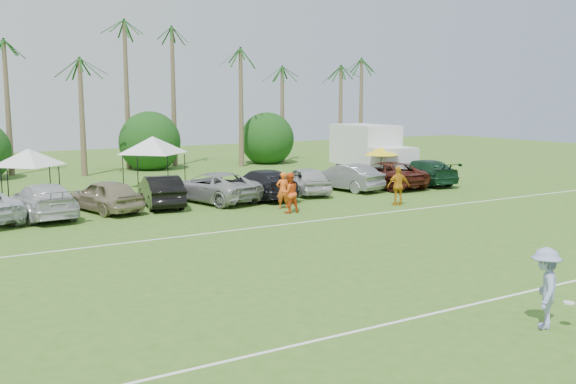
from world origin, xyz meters
TOP-DOWN VIEW (x-y plane):
  - ground at (0.00, 0.00)m, footprint 120.00×120.00m
  - field_lines at (0.00, 8.00)m, footprint 80.00×12.10m
  - palm_tree_4 at (-4.00, 38.00)m, footprint 2.40×2.40m
  - palm_tree_5 at (0.00, 38.00)m, footprint 2.40×2.40m
  - palm_tree_6 at (4.00, 38.00)m, footprint 2.40×2.40m
  - palm_tree_7 at (8.00, 38.00)m, footprint 2.40×2.40m
  - palm_tree_8 at (13.00, 38.00)m, footprint 2.40×2.40m
  - palm_tree_9 at (18.00, 38.00)m, footprint 2.40×2.40m
  - palm_tree_10 at (23.00, 38.00)m, footprint 2.40×2.40m
  - palm_tree_11 at (27.00, 38.00)m, footprint 2.40×2.40m
  - bush_tree_2 at (6.00, 39.00)m, footprint 4.00×4.00m
  - bush_tree_3 at (16.00, 39.00)m, footprint 4.00×4.00m
  - sideline_player_a at (5.82, 17.60)m, footprint 0.75×0.59m
  - sideline_player_b at (5.45, 16.36)m, footprint 0.98×0.79m
  - sideline_player_c at (11.37, 15.35)m, footprint 1.27×0.86m
  - box_truck at (17.05, 24.78)m, footprint 3.30×7.27m
  - canopy_tent_left at (-4.48, 27.22)m, footprint 3.97×3.97m
  - canopy_tent_right at (2.88, 28.33)m, footprint 4.52×4.52m
  - market_umbrella at (15.49, 21.83)m, footprint 2.16×2.16m
  - frisbee_player at (2.68, -0.09)m, footprint 1.44×1.37m
  - parked_car_3 at (-4.91, 21.15)m, footprint 2.54×5.59m
  - parked_car_4 at (-2.04, 21.18)m, footprint 3.04×4.99m
  - parked_car_5 at (0.82, 21.34)m, footprint 2.46×5.03m
  - parked_car_6 at (3.68, 21.30)m, footprint 4.07×6.21m
  - parked_car_7 at (6.55, 21.08)m, footprint 2.39×5.54m
  - parked_car_8 at (9.41, 21.14)m, footprint 2.91×4.97m
  - parked_car_9 at (12.27, 21.16)m, footprint 2.62×5.06m
  - parked_car_10 at (15.13, 20.94)m, footprint 2.64×5.71m
  - parked_car_11 at (18.00, 20.84)m, footprint 2.73×5.65m

SIDE VIEW (x-z plane):
  - ground at x=0.00m, z-range 0.00..0.00m
  - field_lines at x=0.00m, z-range 0.00..0.01m
  - parked_car_3 at x=-4.91m, z-range 0.00..1.59m
  - parked_car_4 at x=-2.04m, z-range 0.00..1.59m
  - parked_car_5 at x=0.82m, z-range 0.00..1.59m
  - parked_car_6 at x=3.68m, z-range 0.00..1.59m
  - parked_car_7 at x=6.55m, z-range 0.00..1.59m
  - parked_car_8 at x=9.41m, z-range 0.00..1.59m
  - parked_car_9 at x=12.27m, z-range 0.00..1.59m
  - parked_car_10 at x=15.13m, z-range 0.00..1.59m
  - parked_car_11 at x=18.00m, z-range 0.00..1.59m
  - sideline_player_a at x=5.82m, z-range 0.00..1.83m
  - sideline_player_b at x=5.45m, z-range 0.00..1.94m
  - frisbee_player at x=2.68m, z-range 0.00..1.96m
  - sideline_player_c at x=11.37m, z-range 0.00..2.01m
  - bush_tree_2 at x=6.00m, z-range -0.20..3.80m
  - bush_tree_3 at x=16.00m, z-range -0.20..3.80m
  - box_truck at x=17.05m, z-range 0.13..3.76m
  - market_umbrella at x=15.49m, z-range 0.95..3.36m
  - canopy_tent_left at x=-4.48m, z-range 1.15..4.36m
  - canopy_tent_right at x=2.88m, z-range 1.31..4.97m
  - palm_tree_4 at x=-4.00m, z-range 3.03..11.93m
  - palm_tree_8 at x=13.00m, z-range 3.03..11.93m
  - palm_tree_5 at x=0.00m, z-range 3.40..13.30m
  - palm_tree_9 at x=18.00m, z-range 3.40..13.30m
  - palm_tree_6 at x=4.00m, z-range 3.76..14.66m
  - palm_tree_10 at x=23.00m, z-range 3.76..14.66m
  - palm_tree_7 at x=8.00m, z-range 4.11..16.01m
  - palm_tree_11 at x=27.00m, z-range 4.11..16.01m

